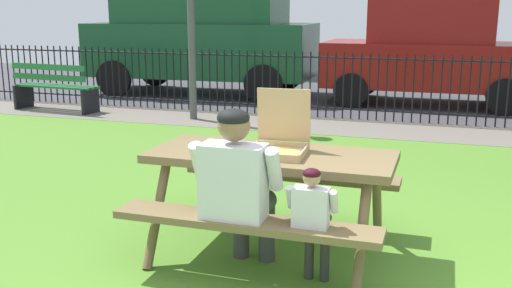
{
  "coord_description": "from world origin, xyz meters",
  "views": [
    {
      "loc": [
        0.24,
        -2.85,
        1.81
      ],
      "look_at": [
        -1.15,
        1.47,
        0.75
      ],
      "focal_mm": 40.98,
      "sensor_mm": 36.0,
      "label": 1
    }
  ],
  "objects_px": {
    "adult_at_table": "(239,185)",
    "parked_car_far_left": "(202,33)",
    "pizza_slice_on_table": "(222,152)",
    "parked_car_left": "(430,51)",
    "picnic_table_foreground": "(271,175)",
    "pizza_box_open": "(279,141)",
    "park_bench_left": "(54,88)",
    "child_at_table": "(313,216)"
  },
  "relations": [
    {
      "from": "child_at_table",
      "to": "park_bench_left",
      "type": "relative_size",
      "value": 0.52
    },
    {
      "from": "adult_at_table",
      "to": "park_bench_left",
      "type": "height_order",
      "value": "adult_at_table"
    },
    {
      "from": "pizza_box_open",
      "to": "park_bench_left",
      "type": "distance_m",
      "value": 7.31
    },
    {
      "from": "pizza_box_open",
      "to": "parked_car_far_left",
      "type": "relative_size",
      "value": 0.1
    },
    {
      "from": "pizza_slice_on_table",
      "to": "child_at_table",
      "type": "bearing_deg",
      "value": -28.47
    },
    {
      "from": "child_at_table",
      "to": "picnic_table_foreground",
      "type": "bearing_deg",
      "value": 129.31
    },
    {
      "from": "pizza_slice_on_table",
      "to": "pizza_box_open",
      "type": "bearing_deg",
      "value": 15.87
    },
    {
      "from": "pizza_box_open",
      "to": "picnic_table_foreground",
      "type": "bearing_deg",
      "value": -173.51
    },
    {
      "from": "parked_car_left",
      "to": "picnic_table_foreground",
      "type": "bearing_deg",
      "value": -96.6
    },
    {
      "from": "parked_car_left",
      "to": "parked_car_far_left",
      "type": "bearing_deg",
      "value": 180.0
    },
    {
      "from": "parked_car_left",
      "to": "child_at_table",
      "type": "bearing_deg",
      "value": -93.13
    },
    {
      "from": "picnic_table_foreground",
      "to": "parked_car_left",
      "type": "height_order",
      "value": "parked_car_left"
    },
    {
      "from": "park_bench_left",
      "to": "adult_at_table",
      "type": "bearing_deg",
      "value": -44.52
    },
    {
      "from": "parked_car_left",
      "to": "pizza_slice_on_table",
      "type": "bearing_deg",
      "value": -99.04
    },
    {
      "from": "parked_car_left",
      "to": "adult_at_table",
      "type": "bearing_deg",
      "value": -96.76
    },
    {
      "from": "adult_at_table",
      "to": "parked_car_left",
      "type": "bearing_deg",
      "value": 83.24
    },
    {
      "from": "pizza_slice_on_table",
      "to": "adult_at_table",
      "type": "bearing_deg",
      "value": -55.85
    },
    {
      "from": "picnic_table_foreground",
      "to": "child_at_table",
      "type": "height_order",
      "value": "child_at_table"
    },
    {
      "from": "adult_at_table",
      "to": "parked_car_far_left",
      "type": "distance_m",
      "value": 8.93
    },
    {
      "from": "adult_at_table",
      "to": "parked_car_left",
      "type": "xyz_separation_m",
      "value": [
        0.96,
        8.11,
        0.35
      ]
    },
    {
      "from": "parked_car_left",
      "to": "pizza_box_open",
      "type": "bearing_deg",
      "value": -96.18
    },
    {
      "from": "pizza_box_open",
      "to": "adult_at_table",
      "type": "height_order",
      "value": "pizza_box_open"
    },
    {
      "from": "pizza_box_open",
      "to": "pizza_slice_on_table",
      "type": "height_order",
      "value": "pizza_box_open"
    },
    {
      "from": "child_at_table",
      "to": "adult_at_table",
      "type": "bearing_deg",
      "value": 176.51
    },
    {
      "from": "park_bench_left",
      "to": "parked_car_far_left",
      "type": "height_order",
      "value": "parked_car_far_left"
    },
    {
      "from": "adult_at_table",
      "to": "parked_car_far_left",
      "type": "bearing_deg",
      "value": 114.43
    },
    {
      "from": "pizza_box_open",
      "to": "pizza_slice_on_table",
      "type": "bearing_deg",
      "value": -164.13
    },
    {
      "from": "child_at_table",
      "to": "park_bench_left",
      "type": "distance_m",
      "value": 7.93
    },
    {
      "from": "adult_at_table",
      "to": "child_at_table",
      "type": "bearing_deg",
      "value": -3.49
    },
    {
      "from": "adult_at_table",
      "to": "parked_car_far_left",
      "type": "height_order",
      "value": "parked_car_far_left"
    },
    {
      "from": "pizza_box_open",
      "to": "adult_at_table",
      "type": "xyz_separation_m",
      "value": [
        -0.14,
        -0.51,
        -0.2
      ]
    },
    {
      "from": "child_at_table",
      "to": "parked_car_far_left",
      "type": "distance_m",
      "value": 9.19
    },
    {
      "from": "pizza_box_open",
      "to": "pizza_slice_on_table",
      "type": "distance_m",
      "value": 0.43
    },
    {
      "from": "adult_at_table",
      "to": "pizza_slice_on_table",
      "type": "bearing_deg",
      "value": 124.15
    },
    {
      "from": "child_at_table",
      "to": "parked_car_far_left",
      "type": "xyz_separation_m",
      "value": [
        -4.2,
        8.14,
        0.79
      ]
    },
    {
      "from": "pizza_slice_on_table",
      "to": "child_at_table",
      "type": "distance_m",
      "value": 0.93
    },
    {
      "from": "picnic_table_foreground",
      "to": "adult_at_table",
      "type": "distance_m",
      "value": 0.51
    },
    {
      "from": "adult_at_table",
      "to": "parked_car_left",
      "type": "height_order",
      "value": "parked_car_left"
    },
    {
      "from": "picnic_table_foreground",
      "to": "parked_car_far_left",
      "type": "height_order",
      "value": "parked_car_far_left"
    },
    {
      "from": "picnic_table_foreground",
      "to": "adult_at_table",
      "type": "bearing_deg",
      "value": -99.07
    },
    {
      "from": "pizza_box_open",
      "to": "pizza_slice_on_table",
      "type": "relative_size",
      "value": 1.72
    },
    {
      "from": "parked_car_far_left",
      "to": "parked_car_left",
      "type": "distance_m",
      "value": 4.65
    }
  ]
}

